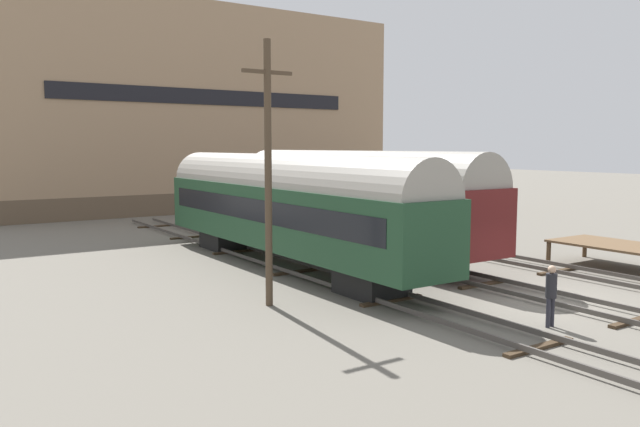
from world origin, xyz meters
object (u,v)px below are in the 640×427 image
(utility_pole, at_px, (268,170))
(person_worker, at_px, (551,290))
(train_car_maroon, at_px, (352,196))
(train_car_green, at_px, (284,203))

(utility_pole, bearing_deg, person_worker, -50.09)
(person_worker, xyz_separation_m, utility_pole, (-5.68, 6.79, 3.41))
(train_car_maroon, bearing_deg, person_worker, -101.14)
(train_car_green, relative_size, utility_pole, 2.17)
(person_worker, bearing_deg, utility_pole, 129.91)
(train_car_maroon, relative_size, train_car_green, 0.93)
(train_car_green, xyz_separation_m, person_worker, (1.95, -12.20, -1.72))
(train_car_green, height_order, person_worker, train_car_green)
(train_car_maroon, height_order, train_car_green, train_car_maroon)
(train_car_green, xyz_separation_m, utility_pole, (-3.73, -5.42, 1.69))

